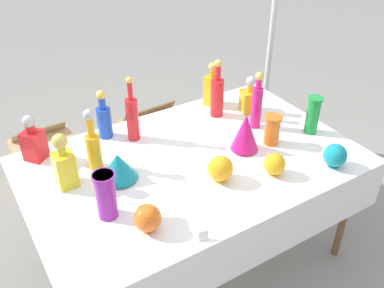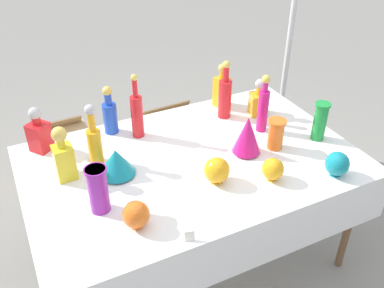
% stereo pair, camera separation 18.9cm
% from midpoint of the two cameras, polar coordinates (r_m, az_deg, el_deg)
% --- Properties ---
extents(ground_plane, '(40.00, 40.00, 0.00)m').
position_cam_midpoint_polar(ground_plane, '(2.84, -1.96, -14.65)').
color(ground_plane, gray).
extents(display_table, '(1.79, 1.15, 0.76)m').
position_cam_midpoint_polar(display_table, '(2.34, -1.87, -3.59)').
color(display_table, white).
rests_on(display_table, ground).
extents(tall_bottle_0, '(0.08, 0.08, 0.38)m').
position_cam_midpoint_polar(tall_bottle_0, '(2.67, 1.35, 6.58)').
color(tall_bottle_0, red).
rests_on(tall_bottle_0, display_table).
extents(tall_bottle_1, '(0.07, 0.07, 0.39)m').
position_cam_midpoint_polar(tall_bottle_1, '(2.47, -10.15, 3.59)').
color(tall_bottle_1, red).
rests_on(tall_bottle_1, display_table).
extents(tall_bottle_2, '(0.08, 0.08, 0.35)m').
position_cam_midpoint_polar(tall_bottle_2, '(2.27, -15.39, -0.17)').
color(tall_bottle_2, orange).
rests_on(tall_bottle_2, display_table).
extents(tall_bottle_3, '(0.06, 0.06, 0.36)m').
position_cam_midpoint_polar(tall_bottle_3, '(2.56, 6.56, 5.33)').
color(tall_bottle_3, '#C61972').
rests_on(tall_bottle_3, display_table).
extents(tall_bottle_4, '(0.08, 0.08, 0.30)m').
position_cam_midpoint_polar(tall_bottle_4, '(2.54, -13.76, 3.30)').
color(tall_bottle_4, blue).
rests_on(tall_bottle_4, display_table).
extents(square_decanter_0, '(0.14, 0.14, 0.27)m').
position_cam_midpoint_polar(square_decanter_0, '(2.47, -22.49, 0.30)').
color(square_decanter_0, red).
rests_on(square_decanter_0, display_table).
extents(square_decanter_1, '(0.10, 0.10, 0.30)m').
position_cam_midpoint_polar(square_decanter_1, '(2.20, -19.08, -2.58)').
color(square_decanter_1, yellow).
rests_on(square_decanter_1, display_table).
extents(square_decanter_2, '(0.12, 0.12, 0.24)m').
position_cam_midpoint_polar(square_decanter_2, '(2.76, 5.76, 6.12)').
color(square_decanter_2, orange).
rests_on(square_decanter_2, display_table).
extents(square_decanter_3, '(0.10, 0.10, 0.30)m').
position_cam_midpoint_polar(square_decanter_3, '(2.81, 0.76, 7.46)').
color(square_decanter_3, orange).
rests_on(square_decanter_3, display_table).
extents(slender_vase_0, '(0.10, 0.10, 0.18)m').
position_cam_midpoint_polar(slender_vase_0, '(2.44, 8.49, 1.96)').
color(slender_vase_0, orange).
rests_on(slender_vase_0, display_table).
extents(slender_vase_1, '(0.09, 0.09, 0.23)m').
position_cam_midpoint_polar(slender_vase_1, '(2.58, 13.83, 3.85)').
color(slender_vase_1, '#198C38').
rests_on(slender_vase_1, display_table).
extents(slender_vase_2, '(0.10, 0.10, 0.24)m').
position_cam_midpoint_polar(slender_vase_2, '(1.96, -14.16, -6.61)').
color(slender_vase_2, purple).
rests_on(slender_vase_2, display_table).
extents(fluted_vase_0, '(0.16, 0.16, 0.22)m').
position_cam_midpoint_polar(fluted_vase_0, '(2.35, 4.86, 1.55)').
color(fluted_vase_0, '#C61972').
rests_on(fluted_vase_0, display_table).
extents(fluted_vase_1, '(0.19, 0.19, 0.15)m').
position_cam_midpoint_polar(fluted_vase_1, '(2.19, -12.25, -2.98)').
color(fluted_vase_1, teal).
rests_on(fluted_vase_1, display_table).
extents(round_bowl_0, '(0.13, 0.13, 0.13)m').
position_cam_midpoint_polar(round_bowl_0, '(2.33, 16.38, -1.54)').
color(round_bowl_0, teal).
rests_on(round_bowl_0, display_table).
extents(round_bowl_1, '(0.12, 0.12, 0.13)m').
position_cam_midpoint_polar(round_bowl_1, '(1.90, -8.83, -9.84)').
color(round_bowl_1, orange).
rests_on(round_bowl_1, display_table).
extents(round_bowl_2, '(0.11, 0.11, 0.12)m').
position_cam_midpoint_polar(round_bowl_2, '(2.21, 8.57, -2.76)').
color(round_bowl_2, orange).
rests_on(round_bowl_2, display_table).
extents(round_bowl_3, '(0.13, 0.13, 0.14)m').
position_cam_midpoint_polar(round_bowl_3, '(2.14, 1.30, -3.38)').
color(round_bowl_3, orange).
rests_on(round_bowl_3, display_table).
extents(price_tag_left, '(0.05, 0.03, 0.05)m').
position_cam_midpoint_polar(price_tag_left, '(1.86, -1.44, -12.22)').
color(price_tag_left, white).
rests_on(price_tag_left, display_table).
extents(cardboard_box_behind_left, '(0.48, 0.45, 0.39)m').
position_cam_midpoint_polar(cardboard_box_behind_left, '(3.59, -20.06, -2.00)').
color(cardboard_box_behind_left, tan).
rests_on(cardboard_box_behind_left, ground).
extents(cardboard_box_behind_right, '(0.54, 0.42, 0.45)m').
position_cam_midpoint_polar(cardboard_box_behind_right, '(3.55, -6.18, 0.37)').
color(cardboard_box_behind_right, tan).
rests_on(cardboard_box_behind_right, ground).
extents(canopy_pole, '(0.18, 0.18, 2.32)m').
position_cam_midpoint_polar(canopy_pole, '(3.48, 8.86, 12.79)').
color(canopy_pole, silver).
rests_on(canopy_pole, ground).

